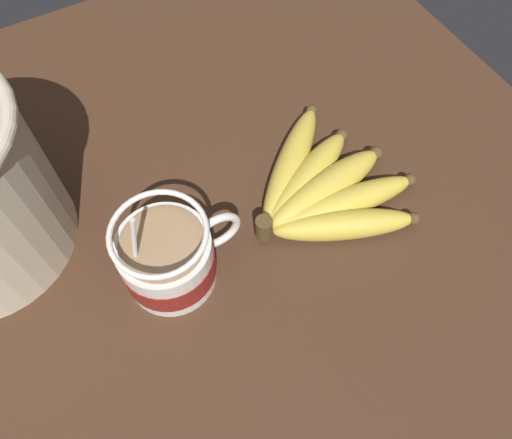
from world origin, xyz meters
TOP-DOWN VIEW (x-y plane):
  - table at (0.00, 0.00)cm, footprint 95.26×95.26cm
  - coffee_mug at (-7.03, -3.73)cm, footprint 13.99×10.23cm
  - banana_bunch at (13.16, -3.15)cm, footprint 21.16×23.05cm

SIDE VIEW (x-z plane):
  - table at x=0.00cm, z-range 0.00..3.05cm
  - banana_bunch at x=13.16cm, z-range 2.77..7.13cm
  - coffee_mug at x=-7.03cm, z-range 0.20..14.31cm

